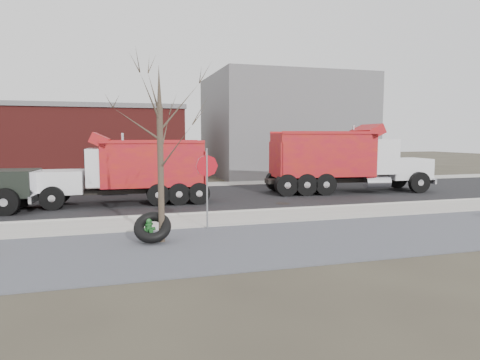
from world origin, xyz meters
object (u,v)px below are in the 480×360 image
object	(u,v)px
dump_truck_red_a	(343,158)
truck_tire	(153,227)
fire_hydrant	(149,231)
stop_sign	(207,174)
dump_truck_red_b	(132,168)

from	to	relation	value
dump_truck_red_a	truck_tire	bearing A→B (deg)	-135.85
fire_hydrant	dump_truck_red_a	world-z (taller)	dump_truck_red_a
dump_truck_red_a	fire_hydrant	bearing A→B (deg)	-136.77
fire_hydrant	stop_sign	xyz separation A→B (m)	(2.04, 1.18, 1.53)
fire_hydrant	truck_tire	world-z (taller)	truck_tire
truck_tire	dump_truck_red_b	distance (m)	7.86
truck_tire	stop_sign	distance (m)	2.76
fire_hydrant	dump_truck_red_a	size ratio (longest dim) A/B	0.08
dump_truck_red_b	dump_truck_red_a	bearing A→B (deg)	-173.33
fire_hydrant	dump_truck_red_a	distance (m)	14.30
truck_tire	dump_truck_red_b	world-z (taller)	dump_truck_red_b
truck_tire	stop_sign	xyz separation A→B (m)	(1.94, 1.40, 1.39)
fire_hydrant	stop_sign	size ratio (longest dim) A/B	0.27
fire_hydrant	truck_tire	bearing A→B (deg)	-84.17
stop_sign	dump_truck_red_b	xyz separation A→B (m)	(-2.22, 6.36, -0.21)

